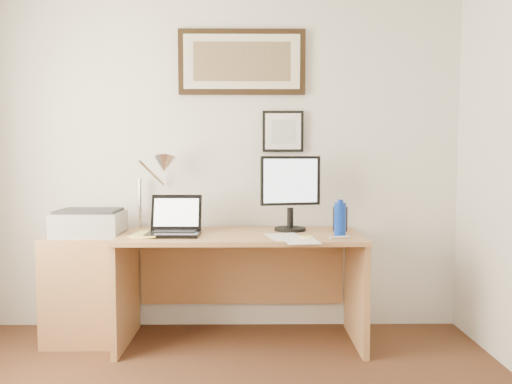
{
  "coord_description": "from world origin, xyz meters",
  "views": [
    {
      "loc": [
        0.22,
        -1.69,
        1.26
      ],
      "look_at": [
        0.25,
        1.43,
        1.04
      ],
      "focal_mm": 35.0,
      "sensor_mm": 36.0,
      "label": 1
    }
  ],
  "objects_px": {
    "desk": "(242,265)",
    "lcd_monitor": "(290,189)",
    "side_cabinet": "(85,288)",
    "printer": "(89,223)",
    "water_bottle": "(340,220)",
    "book": "(135,234)",
    "laptop": "(175,226)"
  },
  "relations": [
    {
      "from": "desk",
      "to": "lcd_monitor",
      "type": "distance_m",
      "value": 0.63
    },
    {
      "from": "side_cabinet",
      "to": "printer",
      "type": "relative_size",
      "value": 1.66
    },
    {
      "from": "water_bottle",
      "to": "book",
      "type": "distance_m",
      "value": 1.34
    },
    {
      "from": "book",
      "to": "desk",
      "type": "bearing_deg",
      "value": 13.72
    },
    {
      "from": "lcd_monitor",
      "to": "laptop",
      "type": "bearing_deg",
      "value": -167.98
    },
    {
      "from": "water_bottle",
      "to": "lcd_monitor",
      "type": "bearing_deg",
      "value": 139.16
    },
    {
      "from": "side_cabinet",
      "to": "book",
      "type": "bearing_deg",
      "value": -19.47
    },
    {
      "from": "lcd_monitor",
      "to": "desk",
      "type": "bearing_deg",
      "value": -174.15
    },
    {
      "from": "side_cabinet",
      "to": "water_bottle",
      "type": "xyz_separation_m",
      "value": [
        1.71,
        -0.19,
        0.5
      ]
    },
    {
      "from": "water_bottle",
      "to": "printer",
      "type": "bearing_deg",
      "value": 173.68
    },
    {
      "from": "book",
      "to": "desk",
      "type": "xyz_separation_m",
      "value": [
        0.69,
        0.17,
        -0.24
      ]
    },
    {
      "from": "desk",
      "to": "laptop",
      "type": "distance_m",
      "value": 0.54
    },
    {
      "from": "desk",
      "to": "book",
      "type": "bearing_deg",
      "value": -166.28
    },
    {
      "from": "book",
      "to": "laptop",
      "type": "bearing_deg",
      "value": 8.54
    },
    {
      "from": "laptop",
      "to": "printer",
      "type": "distance_m",
      "value": 0.6
    },
    {
      "from": "side_cabinet",
      "to": "desk",
      "type": "distance_m",
      "value": 1.08
    },
    {
      "from": "desk",
      "to": "lcd_monitor",
      "type": "height_order",
      "value": "lcd_monitor"
    },
    {
      "from": "water_bottle",
      "to": "desk",
      "type": "distance_m",
      "value": 0.76
    },
    {
      "from": "book",
      "to": "laptop",
      "type": "distance_m",
      "value": 0.26
    },
    {
      "from": "book",
      "to": "lcd_monitor",
      "type": "relative_size",
      "value": 0.47
    },
    {
      "from": "water_bottle",
      "to": "desk",
      "type": "height_order",
      "value": "water_bottle"
    },
    {
      "from": "laptop",
      "to": "printer",
      "type": "bearing_deg",
      "value": 171.2
    },
    {
      "from": "laptop",
      "to": "side_cabinet",
      "type": "bearing_deg",
      "value": 171.37
    },
    {
      "from": "desk",
      "to": "printer",
      "type": "xyz_separation_m",
      "value": [
        -1.03,
        -0.04,
        0.3
      ]
    },
    {
      "from": "book",
      "to": "lcd_monitor",
      "type": "height_order",
      "value": "lcd_monitor"
    },
    {
      "from": "desk",
      "to": "water_bottle",
      "type": "bearing_deg",
      "value": -19.35
    },
    {
      "from": "lcd_monitor",
      "to": "printer",
      "type": "relative_size",
      "value": 1.18
    },
    {
      "from": "lcd_monitor",
      "to": "printer",
      "type": "height_order",
      "value": "lcd_monitor"
    },
    {
      "from": "laptop",
      "to": "printer",
      "type": "height_order",
      "value": "laptop"
    },
    {
      "from": "water_bottle",
      "to": "printer",
      "type": "height_order",
      "value": "water_bottle"
    },
    {
      "from": "book",
      "to": "printer",
      "type": "distance_m",
      "value": 0.37
    },
    {
      "from": "water_bottle",
      "to": "desk",
      "type": "bearing_deg",
      "value": 160.65
    }
  ]
}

